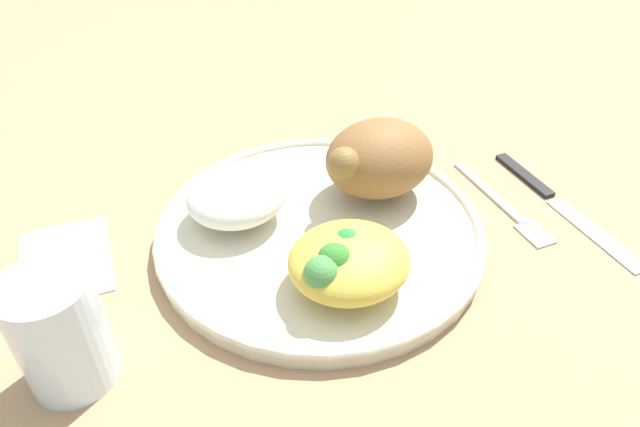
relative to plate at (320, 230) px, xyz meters
The scene contains 9 objects.
ground_plane 0.01m from the plate, ahead, with size 2.00×2.00×0.00m, color #A7815A.
plate is the anchor object (origin of this frame).
roasted_chicken 0.08m from the plate, 161.64° to the right, with size 0.11×0.09×0.07m.
rice_pile 0.08m from the plate, 34.21° to the right, with size 0.09×0.08×0.04m, color white.
mac_cheese_with_broccoli 0.08m from the plate, 81.32° to the left, with size 0.10×0.09×0.04m.
fork 0.18m from the plate, 169.61° to the left, with size 0.02×0.14×0.01m.
knife 0.24m from the plate, 169.36° to the left, with size 0.02×0.19×0.01m.
water_glass 0.23m from the plate, 15.93° to the left, with size 0.06×0.06×0.09m, color silver.
napkin 0.22m from the plate, 16.57° to the right, with size 0.07×0.10×0.00m, color white.
Camera 1 is at (0.16, 0.36, 0.34)m, focal length 32.31 mm.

